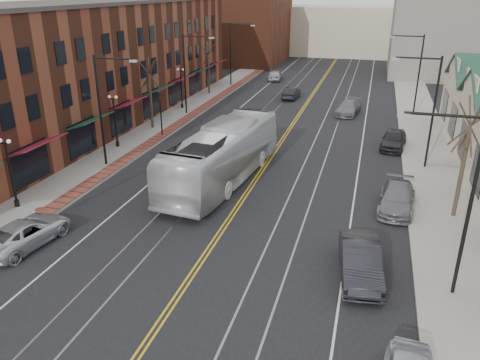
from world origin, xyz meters
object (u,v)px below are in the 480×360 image
Objects in this scene: parked_suv at (26,233)px; parked_car_d at (394,139)px; transit_bus at (223,154)px; parked_car_c at (397,198)px; parked_car_b at (360,261)px.

parked_car_d is (18.60, 21.73, 0.08)m from parked_suv.
transit_bus is 2.83× the size of parked_car_c.
parked_car_c is 12.03m from parked_car_d.
parked_suv is 1.10× the size of parked_car_d.
parked_car_b is at bearing -166.10° from parked_suv.
parked_car_c is (18.60, 9.70, 0.02)m from parked_suv.
transit_bus is at bearing 128.84° from parked_car_b.
transit_bus is at bearing -115.18° from parked_suv.
parked_car_d is at bearing -122.86° from parked_suv.
parked_car_c reaches higher than parked_suv.
parked_suv is at bearing -123.67° from parked_car_d.
parked_car_c is 1.08× the size of parked_car_d.
parked_suv is at bearing 63.22° from transit_bus.
parked_car_b is (9.64, -9.25, -1.11)m from transit_bus.
transit_bus is 11.59m from parked_car_c.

